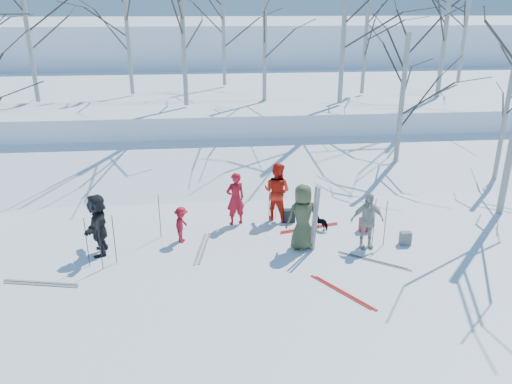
{
  "coord_description": "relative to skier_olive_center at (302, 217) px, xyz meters",
  "views": [
    {
      "loc": [
        -1.36,
        -11.81,
        6.34
      ],
      "look_at": [
        0.0,
        1.5,
        1.3
      ],
      "focal_mm": 35.0,
      "sensor_mm": 36.0,
      "label": 1
    }
  ],
  "objects": [
    {
      "name": "snow_plateau",
      "position": [
        -1.16,
        16.55,
        0.08
      ],
      "size": [
        70.0,
        18.0,
        2.2
      ],
      "primitive_type": "cube",
      "color": "white",
      "rests_on": "ground"
    },
    {
      "name": "ski_pair_b",
      "position": [
        1.75,
        -0.98,
        -0.91
      ],
      "size": [
        2.02,
        2.09,
        0.02
      ],
      "primitive_type": null,
      "rotation": [
        0.0,
        0.0,
        0.93
      ],
      "color": "silver",
      "rests_on": "ground"
    },
    {
      "name": "ski_pole_g",
      "position": [
        2.06,
        0.1,
        -0.25
      ],
      "size": [
        0.02,
        0.02,
        1.34
      ],
      "primitive_type": "cylinder",
      "color": "black",
      "rests_on": "ground"
    },
    {
      "name": "birch_plateau_j",
      "position": [
        5.26,
        12.06,
        3.79
      ],
      "size": [
        4.11,
        4.11,
        5.02
      ],
      "primitive_type": null,
      "color": "silver",
      "rests_on": "snow_plateau"
    },
    {
      "name": "skier_red_seated",
      "position": [
        -3.31,
        0.71,
        -0.4
      ],
      "size": [
        0.56,
        0.76,
        1.05
      ],
      "primitive_type": "imported",
      "rotation": [
        0.0,
        0.0,
        1.29
      ],
      "color": "#AD101D",
      "rests_on": "ground"
    },
    {
      "name": "ski_pole_f",
      "position": [
        -0.42,
        2.11,
        -0.25
      ],
      "size": [
        0.02,
        0.02,
        1.34
      ],
      "primitive_type": "cylinder",
      "color": "black",
      "rests_on": "ground"
    },
    {
      "name": "birch_plateau_a",
      "position": [
        0.22,
        10.8,
        3.96
      ],
      "size": [
        4.36,
        4.36,
        5.37
      ],
      "primitive_type": null,
      "color": "silver",
      "rests_on": "snow_plateau"
    },
    {
      "name": "ski_pair_d",
      "position": [
        0.52,
        -2.39,
        -0.91
      ],
      "size": [
        1.93,
        2.08,
        0.02
      ],
      "primitive_type": null,
      "rotation": [
        0.0,
        0.0,
        0.58
      ],
      "color": "#B01C19",
      "rests_on": "ground"
    },
    {
      "name": "ski_pole_h",
      "position": [
        -5.28,
        -0.67,
        -0.25
      ],
      "size": [
        0.02,
        0.02,
        1.34
      ],
      "primitive_type": "cylinder",
      "color": "black",
      "rests_on": "ground"
    },
    {
      "name": "ski_pole_b",
      "position": [
        -0.67,
        1.85,
        -0.25
      ],
      "size": [
        0.02,
        0.02,
        1.34
      ],
      "primitive_type": "cylinder",
      "color": "black",
      "rests_on": "ground"
    },
    {
      "name": "ski_pair_c",
      "position": [
        -2.75,
        0.21,
        -0.91
      ],
      "size": [
        0.8,
        1.96,
        0.02
      ],
      "primitive_type": null,
      "rotation": [
        0.0,
        0.0,
        -0.16
      ],
      "color": "silver",
      "rests_on": "ground"
    },
    {
      "name": "ski_pole_d",
      "position": [
        2.32,
        -0.09,
        -0.25
      ],
      "size": [
        0.02,
        0.02,
        1.34
      ],
      "primitive_type": "cylinder",
      "color": "black",
      "rests_on": "ground"
    },
    {
      "name": "birch_edge_e",
      "position": [
        4.8,
        5.72,
        1.78
      ],
      "size": [
        4.39,
        4.39,
        5.41
      ],
      "primitive_type": null,
      "color": "silver",
      "rests_on": "ground"
    },
    {
      "name": "birch_plateau_g",
      "position": [
        11.72,
        14.97,
        4.41
      ],
      "size": [
        4.98,
        4.98,
        6.26
      ],
      "primitive_type": null,
      "color": "silver",
      "rests_on": "snow_plateau"
    },
    {
      "name": "backpack_grey",
      "position": [
        2.94,
        -0.11,
        -0.73
      ],
      "size": [
        0.3,
        0.2,
        0.38
      ],
      "primitive_type": "cube",
      "color": "slate",
      "rests_on": "ground"
    },
    {
      "name": "ski_pole_c",
      "position": [
        -5.65,
        -0.46,
        -0.25
      ],
      "size": [
        0.02,
        0.02,
        1.34
      ],
      "primitive_type": "cylinder",
      "color": "black",
      "rests_on": "ground"
    },
    {
      "name": "snow_ramp",
      "position": [
        -1.16,
        6.55,
        -0.77
      ],
      "size": [
        70.0,
        9.49,
        4.12
      ],
      "primitive_type": "cube",
      "rotation": [
        0.3,
        0.0,
        0.0
      ],
      "color": "white",
      "rests_on": "ground"
    },
    {
      "name": "birch_plateau_c",
      "position": [
        8.64,
        10.88,
        4.86
      ],
      "size": [
        5.62,
        5.62,
        7.17
      ],
      "primitive_type": null,
      "color": "silver",
      "rests_on": "snow_plateau"
    },
    {
      "name": "backpack_red",
      "position": [
        2.08,
        0.88,
        -0.71
      ],
      "size": [
        0.32,
        0.22,
        0.42
      ],
      "primitive_type": "cube",
      "color": "#B01B25",
      "rests_on": "ground"
    },
    {
      "name": "backpack_dark",
      "position": [
        -0.05,
        1.78,
        -0.72
      ],
      "size": [
        0.34,
        0.24,
        0.4
      ],
      "primitive_type": "cube",
      "color": "black",
      "rests_on": "ground"
    },
    {
      "name": "ski_pole_a",
      "position": [
        -4.98,
        -0.36,
        -0.25
      ],
      "size": [
        0.02,
        0.02,
        1.34
      ],
      "primitive_type": "cylinder",
      "color": "black",
      "rests_on": "ground"
    },
    {
      "name": "birch_edge_c",
      "position": [
        8.16,
        4.4,
        1.33
      ],
      "size": [
        3.75,
        3.75,
        4.5
      ],
      "primitive_type": null,
      "color": "silver",
      "rests_on": "ground"
    },
    {
      "name": "skier_red_north",
      "position": [
        -1.72,
        1.8,
        -0.1
      ],
      "size": [
        0.7,
        0.58,
        1.65
      ],
      "primitive_type": "imported",
      "rotation": [
        0.0,
        0.0,
        3.49
      ],
      "color": "#AD101D",
      "rests_on": "ground"
    },
    {
      "name": "ground",
      "position": [
        -1.16,
        -0.45,
        -0.92
      ],
      "size": [
        120.0,
        120.0,
        0.0
      ],
      "primitive_type": "plane",
      "color": "white",
      "rests_on": "ground"
    },
    {
      "name": "upright_ski_right",
      "position": [
        0.32,
        -0.26,
        0.03
      ],
      "size": [
        0.12,
        0.23,
        1.89
      ],
      "primitive_type": "cube",
      "rotation": [
        0.1,
        0.0,
        0.24
      ],
      "color": "silver",
      "rests_on": "ground"
    },
    {
      "name": "far_hill",
      "position": [
        -1.16,
        37.55,
        1.08
      ],
      "size": [
        90.0,
        30.0,
        6.0
      ],
      "primitive_type": "cube",
      "color": "white",
      "rests_on": "ground"
    },
    {
      "name": "skier_cream_east",
      "position": [
        1.77,
        -0.14,
        -0.12
      ],
      "size": [
        0.94,
        0.4,
        1.6
      ],
      "primitive_type": "imported",
      "rotation": [
        0.0,
        0.0,
        0.01
      ],
      "color": "beige",
      "rests_on": "ground"
    },
    {
      "name": "birch_plateau_f",
      "position": [
        -10.09,
        11.32,
        4.51
      ],
      "size": [
        5.12,
        5.12,
        6.46
      ],
      "primitive_type": null,
      "color": "silver",
      "rests_on": "snow_plateau"
    },
    {
      "name": "upright_ski_left",
      "position": [
        0.27,
        -0.21,
        0.03
      ],
      "size": [
        0.12,
        0.17,
        1.9
      ],
      "primitive_type": "cube",
      "rotation": [
        0.07,
        0.0,
        0.32
      ],
      "color": "silver",
      "rests_on": "ground"
    },
    {
      "name": "skier_redor_behind",
      "position": [
        -0.41,
        2.04,
        -0.0
      ],
      "size": [
        1.13,
        1.08,
        1.84
      ],
      "primitive_type": "imported",
      "rotation": [
        0.0,
        0.0,
        2.53
      ],
      "color": "red",
      "rests_on": "ground"
    },
    {
      "name": "birch_plateau_e",
      "position": [
        -6.09,
        13.07,
        4.15
      ],
      "size": [
        4.61,
        4.61,
        5.73
      ],
      "primitive_type": null,
      "color": "silver",
      "rests_on": "snow_plateau"
    },
    {
      "name": "dog",
      "position": [
        0.82,
        1.15,
        -0.69
      ],
      "size": [
        0.56,
        0.6,
        0.47
      ],
      "primitive_type": "imported",
      "rotation": [
        0.0,
        0.0,
        3.84
      ],
      "color": "black",
      "rests_on": "ground"
    },
    {
      "name": "skier_grey_west",
      "position": [
        -5.49,
        0.24,
        -0.07
      ],
      "size": [
        0.6,
        1.61,
        1.71
      ],
      "primitive_type": "imported",
      "rotation": [
        0.0,
        0.0,
        4.77
      ],
      "color": "black",
      "rests_on": "ground"
    },
    {
      "name": "ski_pair_a",
      "position": [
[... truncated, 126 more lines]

